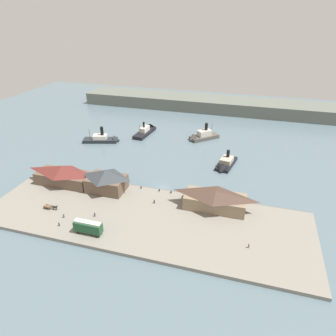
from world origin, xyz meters
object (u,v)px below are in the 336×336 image
(pedestrian_standing_center, at_px, (64,216))
(ferry_mid_harbor, at_px, (201,136))
(mooring_post_west, at_px, (171,192))
(ferry_shed_east_terminal, at_px, (106,180))
(ferry_approaching_east, at_px, (146,131))
(pedestrian_by_tram, at_px, (154,201))
(pedestrian_walking_west, at_px, (95,214))
(pedestrian_at_waters_edge, at_px, (59,224))
(pedestrian_near_west_shed, at_px, (249,246))
(mooring_post_center_west, at_px, (159,190))
(ferry_departing_north, at_px, (105,139))
(ferry_shed_west_terminal, at_px, (63,174))
(mooring_post_east, at_px, (141,187))
(ferry_shed_customs_shed, at_px, (215,199))
(street_tram, at_px, (88,227))
(horse_cart, at_px, (50,207))
(ferry_moored_west, at_px, (225,165))

(pedestrian_standing_center, height_order, ferry_mid_harbor, ferry_mid_harbor)
(mooring_post_west, xyz_separation_m, ferry_mid_harbor, (0.49, 58.84, 0.05))
(ferry_shed_east_terminal, relative_size, ferry_approaching_east, 0.68)
(pedestrian_by_tram, bearing_deg, ferry_mid_harbor, 86.22)
(pedestrian_walking_west, bearing_deg, pedestrian_at_waters_edge, -137.50)
(pedestrian_walking_west, xyz_separation_m, pedestrian_near_west_shed, (50.66, -0.94, -0.04))
(pedestrian_walking_west, bearing_deg, ferry_approaching_east, 97.66)
(pedestrian_by_tram, relative_size, mooring_post_center_west, 1.84)
(ferry_mid_harbor, height_order, ferry_departing_north, ferry_mid_harbor)
(ferry_shed_west_terminal, xyz_separation_m, ferry_departing_north, (-5.65, 45.92, -3.79))
(ferry_departing_north, bearing_deg, mooring_post_east, -48.33)
(mooring_post_center_west, relative_size, mooring_post_west, 1.00)
(ferry_shed_customs_shed, relative_size, ferry_departing_north, 1.06)
(ferry_shed_east_terminal, bearing_deg, pedestrian_by_tram, -9.88)
(mooring_post_east, bearing_deg, street_tram, -101.72)
(pedestrian_near_west_shed, bearing_deg, ferry_approaching_east, 126.91)
(ferry_shed_west_terminal, distance_m, pedestrian_standing_center, 23.74)
(pedestrian_walking_west, xyz_separation_m, ferry_approaching_east, (-10.89, 81.03, -0.61))
(ferry_shed_customs_shed, distance_m, ferry_departing_north, 80.27)
(ferry_approaching_east, distance_m, ferry_departing_north, 25.35)
(pedestrian_standing_center, xyz_separation_m, mooring_post_east, (18.24, 24.73, -0.30))
(horse_cart, relative_size, pedestrian_at_waters_edge, 3.57)
(pedestrian_by_tram, distance_m, ferry_mid_harbor, 67.20)
(pedestrian_by_tram, distance_m, pedestrian_standing_center, 31.19)
(ferry_shed_east_terminal, height_order, ferry_shed_customs_shed, ferry_shed_east_terminal)
(pedestrian_near_west_shed, relative_size, ferry_approaching_east, 0.08)
(ferry_approaching_east, height_order, ferry_departing_north, ferry_departing_north)
(horse_cart, bearing_deg, pedestrian_at_waters_edge, -41.22)
(ferry_shed_east_terminal, distance_m, ferry_shed_customs_shed, 41.68)
(pedestrian_at_waters_edge, xyz_separation_m, pedestrian_standing_center, (-1.12, 4.31, 0.04))
(pedestrian_by_tram, distance_m, mooring_post_center_west, 8.24)
(horse_cart, height_order, mooring_post_west, horse_cart)
(horse_cart, relative_size, mooring_post_center_west, 6.19)
(ferry_shed_customs_shed, distance_m, pedestrian_by_tram, 21.70)
(mooring_post_east, distance_m, ferry_mid_harbor, 60.26)
(mooring_post_center_west, bearing_deg, ferry_approaching_east, 114.25)
(pedestrian_near_west_shed, bearing_deg, ferry_departing_north, 141.20)
(pedestrian_near_west_shed, bearing_deg, ferry_shed_east_terminal, 162.07)
(ferry_shed_customs_shed, bearing_deg, ferry_shed_east_terminal, 179.90)
(pedestrian_at_waters_edge, height_order, mooring_post_west, pedestrian_at_waters_edge)
(mooring_post_center_west, xyz_separation_m, mooring_post_west, (4.68, 0.01, 0.00))
(ferry_shed_east_terminal, xyz_separation_m, ferry_shed_customs_shed, (41.67, -0.08, -0.86))
(pedestrian_walking_west, distance_m, mooring_post_west, 29.71)
(ferry_shed_west_terminal, distance_m, pedestrian_at_waters_edge, 27.97)
(ferry_shed_west_terminal, relative_size, ferry_departing_north, 1.10)
(pedestrian_at_waters_edge, height_order, ferry_mid_harbor, ferry_mid_harbor)
(street_tram, height_order, pedestrian_by_tram, street_tram)
(pedestrian_standing_center, bearing_deg, ferry_moored_west, 49.03)
(pedestrian_walking_west, xyz_separation_m, ferry_moored_west, (37.58, 50.87, -0.72))
(mooring_post_center_west, height_order, ferry_mid_harbor, ferry_mid_harbor)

